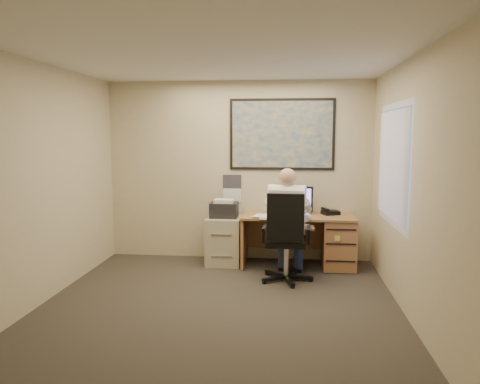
# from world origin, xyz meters

# --- Properties ---
(room_shell) EXTENTS (4.00, 4.50, 2.70)m
(room_shell) POSITION_xyz_m (0.00, 0.00, 1.35)
(room_shell) COLOR #342F28
(room_shell) RESTS_ON ground
(desk) EXTENTS (1.60, 0.97, 1.14)m
(desk) POSITION_xyz_m (1.23, 1.90, 0.45)
(desk) COLOR #9F7644
(desk) RESTS_ON ground
(world_map) EXTENTS (1.56, 0.03, 1.06)m
(world_map) POSITION_xyz_m (0.65, 2.23, 1.90)
(world_map) COLOR #1E4C93
(world_map) RESTS_ON room_shell
(wall_calendar) EXTENTS (0.28, 0.01, 0.42)m
(wall_calendar) POSITION_xyz_m (-0.10, 2.24, 1.08)
(wall_calendar) COLOR white
(wall_calendar) RESTS_ON room_shell
(window_blinds) EXTENTS (0.06, 1.40, 1.30)m
(window_blinds) POSITION_xyz_m (1.97, 0.80, 1.55)
(window_blinds) COLOR #EDE5CD
(window_blinds) RESTS_ON room_shell
(filing_cabinet) EXTENTS (0.50, 0.60, 0.96)m
(filing_cabinet) POSITION_xyz_m (-0.18, 1.91, 0.41)
(filing_cabinet) COLOR #BEB899
(filing_cabinet) RESTS_ON ground
(office_chair) EXTENTS (0.74, 0.74, 1.18)m
(office_chair) POSITION_xyz_m (0.74, 1.12, 0.34)
(office_chair) COLOR black
(office_chair) RESTS_ON ground
(person) EXTENTS (0.72, 0.94, 1.47)m
(person) POSITION_xyz_m (0.74, 1.21, 0.73)
(person) COLOR white
(person) RESTS_ON office_chair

